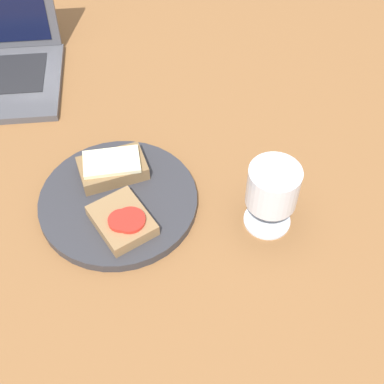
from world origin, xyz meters
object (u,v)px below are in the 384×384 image
Objects in this scene: sandwich_with_tomato at (123,221)px; wine_glass at (273,190)px; plate at (119,201)px; sandwich_with_cheese at (112,167)px.

sandwich_with_tomato is 21.99cm from wine_glass.
wine_glass is at bearing -13.56° from plate.
sandwich_with_cheese is (-1.41, 10.27, 0.28)cm from sandwich_with_tomato.
plate is 2.11× the size of sandwich_with_cheese.
wine_glass reaches higher than plate.
plate is at bearing 166.44° from wine_glass.
sandwich_with_cheese is 25.54cm from wine_glass.
wine_glass reaches higher than sandwich_with_tomato.
sandwich_with_cheese is 1.01× the size of wine_glass.
sandwich_with_tomato is 10.37cm from sandwich_with_cheese.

